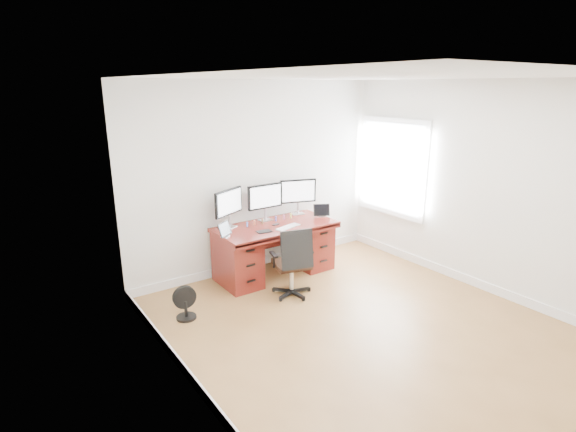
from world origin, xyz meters
TOP-DOWN VIEW (x-y plane):
  - ground at (0.00, 0.00)m, footprint 4.50×4.50m
  - back_wall at (0.00, 2.25)m, footprint 4.00×0.10m
  - right_wall at (2.00, 0.11)m, footprint 0.10×4.50m
  - desk at (0.00, 1.83)m, footprint 1.70×0.80m
  - office_chair at (-0.19, 1.12)m, footprint 0.61×0.61m
  - floor_fan at (-1.56, 1.34)m, footprint 0.28×0.23m
  - monitor_left at (-0.58, 2.07)m, footprint 0.51×0.27m
  - monitor_center at (0.00, 2.07)m, footprint 0.55×0.14m
  - monitor_right at (0.58, 2.07)m, footprint 0.53×0.21m
  - tablet_left at (-0.81, 1.75)m, footprint 0.24×0.18m
  - tablet_right at (0.79, 1.75)m, footprint 0.24×0.18m
  - keyboard at (0.01, 1.58)m, footprint 0.30×0.19m
  - trackpad at (0.21, 1.64)m, footprint 0.14×0.14m
  - drawing_tablet at (-0.30, 1.63)m, footprint 0.21×0.15m
  - phone at (0.00, 1.80)m, footprint 0.13×0.09m
  - figurine_blue at (-0.37, 1.95)m, footprint 0.03×0.03m
  - figurine_orange at (-0.26, 1.95)m, footprint 0.03×0.03m
  - figurine_brown at (-0.12, 1.95)m, footprint 0.03×0.03m
  - figurine_purple at (0.10, 1.95)m, footprint 0.03×0.03m
  - figurine_pink at (0.24, 1.95)m, footprint 0.03×0.03m
  - figurine_yellow at (0.37, 1.95)m, footprint 0.03×0.03m

SIDE VIEW (x-z plane):
  - ground at x=0.00m, z-range 0.00..0.00m
  - floor_fan at x=-1.56m, z-range -0.01..0.39m
  - office_chair at x=-0.19m, z-range -0.16..0.77m
  - desk at x=0.00m, z-range 0.03..0.78m
  - trackpad at x=0.21m, z-range 0.75..0.76m
  - drawing_tablet at x=-0.30m, z-range 0.75..0.76m
  - phone at x=0.00m, z-range 0.75..0.76m
  - keyboard at x=0.01m, z-range 0.75..0.76m
  - figurine_blue at x=-0.37m, z-range 0.75..0.83m
  - figurine_orange at x=-0.26m, z-range 0.75..0.83m
  - figurine_brown at x=-0.12m, z-range 0.75..0.83m
  - figurine_purple at x=0.10m, z-range 0.75..0.83m
  - figurine_pink at x=0.24m, z-range 0.75..0.83m
  - figurine_yellow at x=0.37m, z-range 0.75..0.83m
  - tablet_left at x=-0.81m, z-range 0.74..0.93m
  - tablet_right at x=0.79m, z-range 0.74..0.93m
  - monitor_left at x=-0.58m, z-range 0.82..1.35m
  - monitor_center at x=0.00m, z-range 0.82..1.35m
  - monitor_right at x=0.58m, z-range 0.82..1.35m
  - back_wall at x=0.00m, z-range 0.00..2.70m
  - right_wall at x=2.00m, z-range 0.00..2.70m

